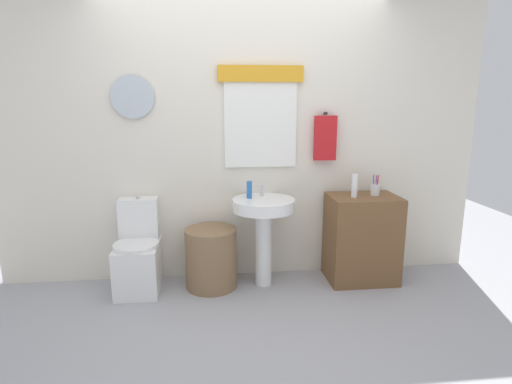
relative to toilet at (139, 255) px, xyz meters
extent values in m
plane|color=#A3A3A8|center=(0.94, -0.88, -0.31)|extent=(8.00, 8.00, 0.00)
cube|color=silver|center=(0.94, 0.27, 0.99)|extent=(4.40, 0.10, 2.60)
cube|color=white|center=(1.09, 0.20, 1.11)|extent=(0.64, 0.03, 0.76)
cube|color=gold|center=(1.09, 0.19, 1.55)|extent=(0.74, 0.04, 0.14)
cylinder|color=silver|center=(0.00, 0.20, 1.35)|extent=(0.37, 0.03, 0.37)
cylinder|color=black|center=(1.68, 0.19, 1.21)|extent=(0.02, 0.06, 0.02)
cube|color=red|center=(1.68, 0.17, 0.99)|extent=(0.20, 0.05, 0.40)
cube|color=white|center=(0.00, -0.03, -0.10)|extent=(0.36, 0.50, 0.42)
cylinder|color=white|center=(0.00, -0.09, 0.13)|extent=(0.38, 0.38, 0.03)
cube|color=white|center=(0.00, 0.14, 0.30)|extent=(0.34, 0.18, 0.37)
cylinder|color=silver|center=(0.00, 0.14, 0.49)|extent=(0.04, 0.04, 0.02)
cylinder|color=#846647|center=(0.63, -0.03, -0.04)|extent=(0.45, 0.45, 0.53)
cylinder|color=white|center=(1.09, -0.03, 0.04)|extent=(0.15, 0.15, 0.69)
cylinder|color=white|center=(1.09, -0.03, 0.43)|extent=(0.55, 0.55, 0.10)
cylinder|color=silver|center=(1.09, 0.09, 0.53)|extent=(0.03, 0.03, 0.10)
cube|color=brown|center=(2.00, -0.03, 0.09)|extent=(0.61, 0.44, 0.79)
cylinder|color=#2D6BB7|center=(0.97, 0.02, 0.56)|extent=(0.05, 0.05, 0.15)
cylinder|color=white|center=(1.89, -0.07, 0.59)|extent=(0.05, 0.05, 0.20)
cylinder|color=silver|center=(2.11, -0.01, 0.54)|extent=(0.08, 0.08, 0.10)
cylinder|color=red|center=(2.13, -0.01, 0.58)|extent=(0.01, 0.03, 0.18)
cylinder|color=yellow|center=(2.11, 0.00, 0.58)|extent=(0.04, 0.01, 0.18)
cylinder|color=blue|center=(2.09, -0.01, 0.58)|extent=(0.01, 0.03, 0.18)
cylinder|color=purple|center=(2.11, -0.03, 0.58)|extent=(0.04, 0.02, 0.18)
camera|label=1|loc=(0.65, -3.48, 1.32)|focal=28.89mm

